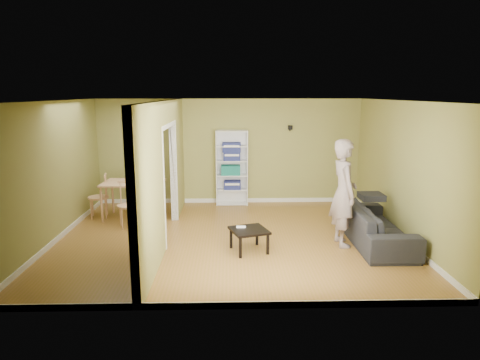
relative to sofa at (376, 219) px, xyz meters
name	(u,v)px	position (x,y,z in m)	size (l,w,h in m)	color
room_shell	(230,172)	(-2.70, 0.30, 0.86)	(6.50, 6.50, 6.50)	brown
partition	(165,172)	(-3.90, 0.30, 0.86)	(0.22, 5.50, 2.60)	olive
wall_speaker	(290,128)	(-1.20, 2.99, 1.46)	(0.10, 0.10, 0.10)	black
sofa	(376,219)	(0.00, 0.00, 0.00)	(1.00, 2.32, 0.89)	black
person	(344,184)	(-0.65, -0.08, 0.70)	(0.65, 0.83, 2.28)	slate
bookshelf	(232,168)	(-2.64, 2.90, 0.48)	(0.78, 0.34, 1.85)	white
paper_box_navy_a	(232,185)	(-2.63, 2.85, 0.05)	(0.41, 0.27, 0.21)	navy
paper_box_teal	(231,170)	(-2.67, 2.85, 0.43)	(0.46, 0.30, 0.24)	#195553
paper_box_navy_b	(232,156)	(-2.64, 2.85, 0.78)	(0.41, 0.27, 0.21)	navy
paper_box_navy_c	(232,146)	(-2.65, 2.85, 1.01)	(0.44, 0.29, 0.23)	#1F1E4F
coffee_table	(249,233)	(-2.36, -0.39, -0.10)	(0.60, 0.60, 0.40)	black
game_controller	(241,227)	(-2.50, -0.30, -0.03)	(0.16, 0.04, 0.03)	white
dining_table	(133,185)	(-4.82, 1.73, 0.29)	(1.30, 0.87, 0.81)	#E1AF80
chair_left	(98,196)	(-5.62, 1.78, 0.05)	(0.45, 0.45, 0.98)	tan
chair_near	(128,204)	(-4.80, 1.07, 0.04)	(0.44, 0.44, 0.96)	beige
chair_far	(140,192)	(-4.80, 2.26, 0.03)	(0.43, 0.43, 0.94)	tan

